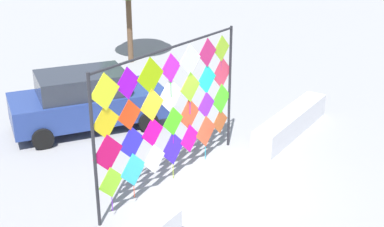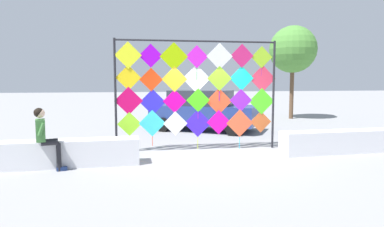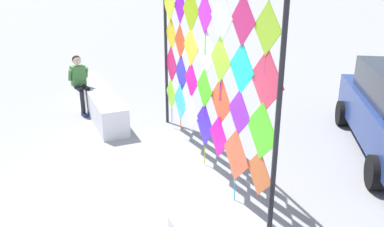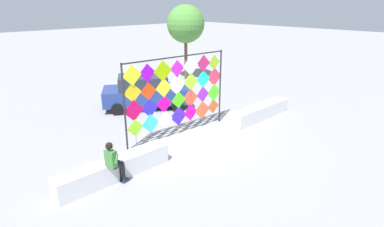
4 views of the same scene
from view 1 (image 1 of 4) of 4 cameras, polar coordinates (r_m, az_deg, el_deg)
The scene contains 4 objects.
ground at distance 12.64m, azimuth 2.24°, elevation -8.08°, with size 120.00×120.00×0.00m, color gray.
plaza_ledge_right at distance 15.61m, azimuth 10.77°, elevation -0.96°, with size 3.89×0.62×0.67m, color silver.
kite_display_rack at distance 12.15m, azimuth -2.20°, elevation 0.92°, with size 5.01×0.36×3.41m.
parked_car at distance 15.83m, azimuth -11.41°, elevation 1.48°, with size 4.82×4.07×1.74m.
Camera 1 is at (-9.32, -5.67, 6.38)m, focal length 48.85 mm.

